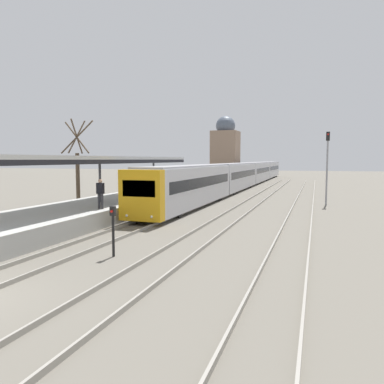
% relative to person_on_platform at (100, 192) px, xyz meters
% --- Properties ---
extents(track_middle_line, '(1.51, 120.00, 0.15)m').
position_rel_person_on_platform_xyz_m(track_middle_line, '(6.32, -11.49, -1.78)').
color(track_middle_line, gray).
rests_on(track_middle_line, ground_plane).
extents(track_right_line, '(1.50, 120.00, 0.15)m').
position_rel_person_on_platform_xyz_m(track_right_line, '(10.43, -11.49, -1.78)').
color(track_right_line, gray).
rests_on(track_right_line, ground_plane).
extents(platform_canopy, '(4.00, 20.94, 2.94)m').
position_rel_person_on_platform_xyz_m(platform_canopy, '(-1.86, 2.99, 1.87)').
color(platform_canopy, beige).
rests_on(platform_canopy, station_platform).
extents(person_on_platform, '(0.40, 0.22, 1.66)m').
position_rel_person_on_platform_xyz_m(person_on_platform, '(0.00, 0.00, 0.00)').
color(person_on_platform, '#2D2D33').
rests_on(person_on_platform, station_platform).
extents(train_near, '(2.53, 65.39, 3.21)m').
position_rel_person_on_platform_xyz_m(train_near, '(2.21, 33.00, -0.08)').
color(train_near, gold).
rests_on(train_near, ground_plane).
extents(signal_post_near, '(0.20, 0.21, 1.91)m').
position_rel_person_on_platform_xyz_m(signal_post_near, '(4.16, -5.78, -0.67)').
color(signal_post_near, black).
rests_on(signal_post_near, ground_plane).
extents(signal_mast_far, '(0.28, 0.29, 5.83)m').
position_rel_person_on_platform_xyz_m(signal_mast_far, '(12.13, 13.64, 1.75)').
color(signal_mast_far, gray).
rests_on(signal_mast_far, ground_plane).
extents(distant_domed_building, '(4.00, 4.00, 10.40)m').
position_rel_person_on_platform_xyz_m(distant_domed_building, '(-2.35, 39.75, 3.03)').
color(distant_domed_building, '#89705B').
rests_on(distant_domed_building, ground_plane).
extents(bare_tree_background, '(3.13, 1.95, 6.86)m').
position_rel_person_on_platform_xyz_m(bare_tree_background, '(-7.16, 8.03, 1.34)').
color(bare_tree_background, '#4C3D2D').
rests_on(bare_tree_background, ground_plane).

